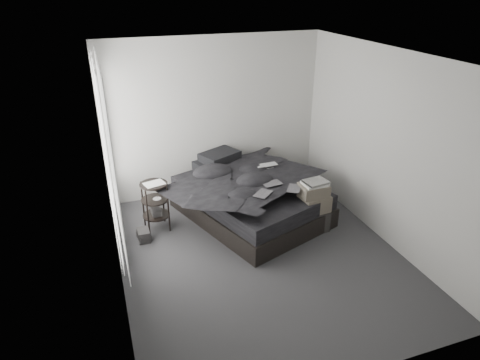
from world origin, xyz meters
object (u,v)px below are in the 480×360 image
object	(u,v)px
laptop	(268,162)
side_stand	(156,207)
bed	(250,207)
box_lower	(312,220)

from	to	relation	value
laptop	side_stand	xyz separation A→B (m)	(-1.79, -0.08, -0.42)
side_stand	bed	bearing A→B (deg)	-4.01
bed	laptop	distance (m)	0.75
bed	laptop	xyz separation A→B (m)	(0.36, 0.18, 0.64)
bed	side_stand	world-z (taller)	side_stand
bed	box_lower	distance (m)	0.98
side_stand	box_lower	xyz separation A→B (m)	(2.15, -0.78, -0.20)
laptop	side_stand	distance (m)	1.84
side_stand	box_lower	size ratio (longest dim) A/B	1.69
side_stand	box_lower	world-z (taller)	side_stand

